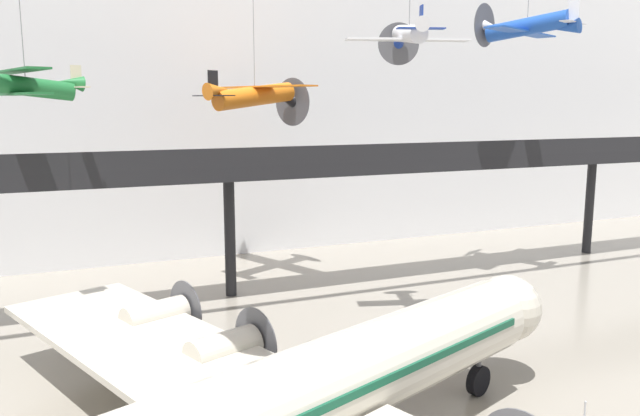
{
  "coord_description": "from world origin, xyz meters",
  "views": [
    {
      "loc": [
        -9.73,
        -12.92,
        12.2
      ],
      "look_at": [
        0.16,
        10.62,
        7.92
      ],
      "focal_mm": 35.0,
      "sensor_mm": 36.0,
      "label": 1
    }
  ],
  "objects_px": {
    "suspended_plane_orange_highwing": "(255,95)",
    "suspended_plane_white_twin": "(409,34)",
    "suspended_plane_green_biplane": "(25,85)",
    "suspended_plane_blue_trainer": "(527,27)",
    "airliner_silver_main": "(264,415)"
  },
  "relations": [
    {
      "from": "suspended_plane_orange_highwing",
      "to": "suspended_plane_green_biplane",
      "type": "height_order",
      "value": "suspended_plane_green_biplane"
    },
    {
      "from": "airliner_silver_main",
      "to": "suspended_plane_orange_highwing",
      "type": "relative_size",
      "value": 3.0
    },
    {
      "from": "airliner_silver_main",
      "to": "suspended_plane_green_biplane",
      "type": "distance_m",
      "value": 20.43
    },
    {
      "from": "airliner_silver_main",
      "to": "suspended_plane_blue_trainer",
      "type": "distance_m",
      "value": 33.56
    },
    {
      "from": "suspended_plane_orange_highwing",
      "to": "suspended_plane_white_twin",
      "type": "xyz_separation_m",
      "value": [
        4.33,
        -12.62,
        2.89
      ]
    },
    {
      "from": "suspended_plane_green_biplane",
      "to": "airliner_silver_main",
      "type": "bearing_deg",
      "value": 93.44
    },
    {
      "from": "suspended_plane_green_biplane",
      "to": "suspended_plane_white_twin",
      "type": "xyz_separation_m",
      "value": [
        17.96,
        -4.83,
        2.6
      ]
    },
    {
      "from": "suspended_plane_blue_trainer",
      "to": "suspended_plane_white_twin",
      "type": "bearing_deg",
      "value": 90.39
    },
    {
      "from": "suspended_plane_blue_trainer",
      "to": "airliner_silver_main",
      "type": "bearing_deg",
      "value": 101.07
    },
    {
      "from": "airliner_silver_main",
      "to": "suspended_plane_green_biplane",
      "type": "height_order",
      "value": "suspended_plane_green_biplane"
    },
    {
      "from": "suspended_plane_white_twin",
      "to": "suspended_plane_blue_trainer",
      "type": "bearing_deg",
      "value": -46.98
    },
    {
      "from": "airliner_silver_main",
      "to": "suspended_plane_blue_trainer",
      "type": "relative_size",
      "value": 4.18
    },
    {
      "from": "suspended_plane_green_biplane",
      "to": "suspended_plane_white_twin",
      "type": "height_order",
      "value": "suspended_plane_white_twin"
    },
    {
      "from": "airliner_silver_main",
      "to": "suspended_plane_orange_highwing",
      "type": "height_order",
      "value": "suspended_plane_orange_highwing"
    },
    {
      "from": "airliner_silver_main",
      "to": "suspended_plane_white_twin",
      "type": "height_order",
      "value": "suspended_plane_white_twin"
    }
  ]
}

